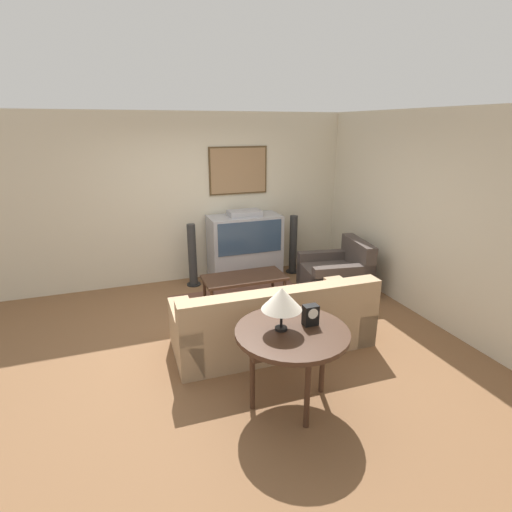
{
  "coord_description": "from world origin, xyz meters",
  "views": [
    {
      "loc": [
        -1.22,
        -4.27,
        2.5
      ],
      "look_at": [
        0.59,
        0.7,
        0.75
      ],
      "focal_mm": 28.0,
      "sensor_mm": 36.0,
      "label": 1
    }
  ],
  "objects_px": {
    "armchair": "(336,275)",
    "speaker_tower_right": "(293,246)",
    "tv": "(245,247)",
    "console_table": "(292,337)",
    "speaker_tower_left": "(192,257)",
    "couch": "(274,324)",
    "table_lamp": "(282,299)",
    "mantel_clock": "(311,315)",
    "coffee_table": "(244,279)"
  },
  "relations": [
    {
      "from": "coffee_table",
      "to": "speaker_tower_left",
      "type": "height_order",
      "value": "speaker_tower_left"
    },
    {
      "from": "tv",
      "to": "armchair",
      "type": "relative_size",
      "value": 1.11
    },
    {
      "from": "mantel_clock",
      "to": "speaker_tower_right",
      "type": "height_order",
      "value": "speaker_tower_right"
    },
    {
      "from": "speaker_tower_left",
      "to": "couch",
      "type": "bearing_deg",
      "value": -77.08
    },
    {
      "from": "tv",
      "to": "table_lamp",
      "type": "xyz_separation_m",
      "value": [
        -0.71,
        -3.16,
        0.51
      ]
    },
    {
      "from": "couch",
      "to": "table_lamp",
      "type": "xyz_separation_m",
      "value": [
        -0.33,
        -0.96,
        0.77
      ]
    },
    {
      "from": "coffee_table",
      "to": "table_lamp",
      "type": "xyz_separation_m",
      "value": [
        -0.36,
        -2.12,
        0.65
      ]
    },
    {
      "from": "couch",
      "to": "console_table",
      "type": "xyz_separation_m",
      "value": [
        -0.24,
        -1.0,
        0.4
      ]
    },
    {
      "from": "coffee_table",
      "to": "console_table",
      "type": "height_order",
      "value": "console_table"
    },
    {
      "from": "armchair",
      "to": "table_lamp",
      "type": "distance_m",
      "value": 2.97
    },
    {
      "from": "couch",
      "to": "table_lamp",
      "type": "relative_size",
      "value": 5.72
    },
    {
      "from": "table_lamp",
      "to": "speaker_tower_right",
      "type": "distance_m",
      "value": 3.59
    },
    {
      "from": "speaker_tower_left",
      "to": "speaker_tower_right",
      "type": "xyz_separation_m",
      "value": [
        1.77,
        0.0,
        0.0
      ]
    },
    {
      "from": "armchair",
      "to": "console_table",
      "type": "bearing_deg",
      "value": -30.47
    },
    {
      "from": "armchair",
      "to": "console_table",
      "type": "relative_size",
      "value": 1.04
    },
    {
      "from": "coffee_table",
      "to": "speaker_tower_right",
      "type": "xyz_separation_m",
      "value": [
        1.24,
        1.04,
        0.07
      ]
    },
    {
      "from": "coffee_table",
      "to": "console_table",
      "type": "distance_m",
      "value": 2.2
    },
    {
      "from": "console_table",
      "to": "speaker_tower_right",
      "type": "xyz_separation_m",
      "value": [
        1.51,
        3.21,
        -0.21
      ]
    },
    {
      "from": "couch",
      "to": "speaker_tower_right",
      "type": "bearing_deg",
      "value": -118.76
    },
    {
      "from": "coffee_table",
      "to": "speaker_tower_right",
      "type": "height_order",
      "value": "speaker_tower_right"
    },
    {
      "from": "console_table",
      "to": "table_lamp",
      "type": "relative_size",
      "value": 2.54
    },
    {
      "from": "armchair",
      "to": "mantel_clock",
      "type": "relative_size",
      "value": 5.56
    },
    {
      "from": "armchair",
      "to": "speaker_tower_left",
      "type": "xyz_separation_m",
      "value": [
        -2.06,
        1.0,
        0.21
      ]
    },
    {
      "from": "couch",
      "to": "speaker_tower_left",
      "type": "bearing_deg",
      "value": -75.88
    },
    {
      "from": "speaker_tower_left",
      "to": "speaker_tower_right",
      "type": "relative_size",
      "value": 1.0
    },
    {
      "from": "armchair",
      "to": "speaker_tower_left",
      "type": "relative_size",
      "value": 1.04
    },
    {
      "from": "tv",
      "to": "speaker_tower_left",
      "type": "distance_m",
      "value": 0.89
    },
    {
      "from": "couch",
      "to": "speaker_tower_left",
      "type": "height_order",
      "value": "speaker_tower_left"
    },
    {
      "from": "tv",
      "to": "console_table",
      "type": "distance_m",
      "value": 3.27
    },
    {
      "from": "tv",
      "to": "speaker_tower_left",
      "type": "xyz_separation_m",
      "value": [
        -0.89,
        -0.0,
        -0.07
      ]
    },
    {
      "from": "couch",
      "to": "table_lamp",
      "type": "bearing_deg",
      "value": 72.15
    },
    {
      "from": "armchair",
      "to": "speaker_tower_right",
      "type": "bearing_deg",
      "value": -155.51
    },
    {
      "from": "speaker_tower_left",
      "to": "speaker_tower_right",
      "type": "height_order",
      "value": "same"
    },
    {
      "from": "tv",
      "to": "coffee_table",
      "type": "height_order",
      "value": "tv"
    },
    {
      "from": "couch",
      "to": "mantel_clock",
      "type": "xyz_separation_m",
      "value": [
        -0.04,
        -0.96,
        0.57
      ]
    },
    {
      "from": "couch",
      "to": "table_lamp",
      "type": "distance_m",
      "value": 1.27
    },
    {
      "from": "coffee_table",
      "to": "console_table",
      "type": "bearing_deg",
      "value": -97.01
    },
    {
      "from": "coffee_table",
      "to": "console_table",
      "type": "xyz_separation_m",
      "value": [
        -0.27,
        -2.17,
        0.29
      ]
    },
    {
      "from": "couch",
      "to": "console_table",
      "type": "bearing_deg",
      "value": 77.66
    },
    {
      "from": "coffee_table",
      "to": "tv",
      "type": "bearing_deg",
      "value": 71.07
    },
    {
      "from": "couch",
      "to": "console_table",
      "type": "relative_size",
      "value": 2.26
    },
    {
      "from": "armchair",
      "to": "tv",
      "type": "bearing_deg",
      "value": -121.92
    },
    {
      "from": "table_lamp",
      "to": "mantel_clock",
      "type": "distance_m",
      "value": 0.35
    },
    {
      "from": "speaker_tower_left",
      "to": "console_table",
      "type": "bearing_deg",
      "value": -85.29
    },
    {
      "from": "table_lamp",
      "to": "couch",
      "type": "bearing_deg",
      "value": 70.95
    },
    {
      "from": "armchair",
      "to": "table_lamp",
      "type": "relative_size",
      "value": 2.63
    },
    {
      "from": "tv",
      "to": "table_lamp",
      "type": "bearing_deg",
      "value": -102.7
    },
    {
      "from": "coffee_table",
      "to": "speaker_tower_left",
      "type": "bearing_deg",
      "value": 117.04
    },
    {
      "from": "tv",
      "to": "mantel_clock",
      "type": "relative_size",
      "value": 6.18
    },
    {
      "from": "speaker_tower_right",
      "to": "tv",
      "type": "bearing_deg",
      "value": 179.87
    }
  ]
}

